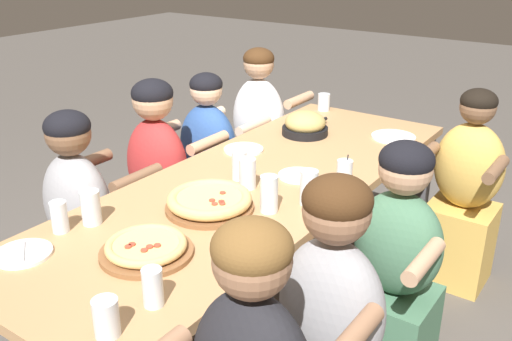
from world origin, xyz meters
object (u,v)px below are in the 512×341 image
(pizza_board_second, at_px, (210,201))
(diner_far_center, at_px, (160,195))
(diner_near_right, at_px, (464,199))
(empty_plate_a, at_px, (298,175))
(cocktail_glass_blue, at_px, (345,172))
(pizza_board_main, at_px, (146,248))
(drinking_glass_f, at_px, (91,209))
(empty_plate_d, at_px, (23,254))
(drinking_glass_g, at_px, (324,103))
(drinking_glass_b, at_px, (309,189))
(drinking_glass_c, at_px, (247,175))
(drinking_glass_h, at_px, (107,320))
(skillet_bowl, at_px, (305,125))
(drinking_glass_d, at_px, (239,167))
(diner_far_midright, at_px, (210,176))
(drinking_glass_e, at_px, (269,196))
(diner_far_right, at_px, (259,147))
(empty_plate_c, at_px, (393,137))
(empty_plate_b, at_px, (244,149))
(drinking_glass_i, at_px, (153,289))
(diner_near_center, at_px, (393,280))
(diner_far_midleft, at_px, (83,238))
(drinking_glass_a, at_px, (60,218))

(pizza_board_second, bearing_deg, diner_far_center, 59.92)
(diner_near_right, relative_size, diner_far_center, 0.95)
(empty_plate_a, bearing_deg, cocktail_glass_blue, -66.72)
(diner_near_right, bearing_deg, cocktail_glass_blue, 66.66)
(pizza_board_main, height_order, drinking_glass_f, drinking_glass_f)
(empty_plate_d, bearing_deg, diner_far_center, 19.84)
(drinking_glass_g, bearing_deg, diner_near_right, -98.18)
(drinking_glass_b, xyz_separation_m, drinking_glass_c, (-0.01, 0.29, -0.00))
(drinking_glass_c, distance_m, drinking_glass_h, 1.04)
(cocktail_glass_blue, bearing_deg, skillet_bowl, 46.12)
(pizza_board_second, distance_m, drinking_glass_d, 0.33)
(drinking_glass_d, relative_size, diner_far_midright, 0.12)
(drinking_glass_e, bearing_deg, cocktail_glass_blue, -12.96)
(diner_far_right, bearing_deg, pizza_board_main, -67.22)
(empty_plate_c, xyz_separation_m, diner_far_center, (-0.85, 0.92, -0.27))
(empty_plate_b, bearing_deg, drinking_glass_g, 1.24)
(drinking_glass_d, height_order, diner_near_right, diner_near_right)
(empty_plate_b, distance_m, drinking_glass_h, 1.46)
(skillet_bowl, bearing_deg, diner_near_right, -67.34)
(cocktail_glass_blue, height_order, diner_far_center, diner_far_center)
(drinking_glass_e, relative_size, drinking_glass_i, 1.24)
(drinking_glass_h, height_order, diner_far_center, diner_far_center)
(drinking_glass_d, bearing_deg, drinking_glass_i, -158.53)
(pizza_board_main, height_order, diner_far_center, diner_far_center)
(drinking_glass_b, height_order, diner_far_right, diner_far_right)
(empty_plate_b, xyz_separation_m, diner_far_right, (0.68, 0.38, -0.27))
(drinking_glass_c, bearing_deg, diner_near_center, -79.06)
(drinking_glass_e, xyz_separation_m, drinking_glass_i, (-0.70, -0.06, -0.01))
(empty_plate_c, distance_m, drinking_glass_g, 0.61)
(diner_far_center, bearing_deg, empty_plate_a, 7.40)
(cocktail_glass_blue, xyz_separation_m, diner_far_center, (-0.18, 0.96, -0.30))
(empty_plate_b, xyz_separation_m, diner_far_midleft, (-0.74, 0.38, -0.29))
(drinking_glass_e, bearing_deg, drinking_glass_a, 137.14)
(pizza_board_main, relative_size, drinking_glass_c, 2.41)
(drinking_glass_c, relative_size, drinking_glass_i, 1.11)
(drinking_glass_e, relative_size, drinking_glass_g, 1.43)
(pizza_board_main, distance_m, drinking_glass_i, 0.29)
(drinking_glass_h, distance_m, diner_far_midleft, 1.16)
(skillet_bowl, height_order, drinking_glass_b, drinking_glass_b)
(diner_far_right, xyz_separation_m, diner_far_center, (-0.91, 0.00, 0.00))
(drinking_glass_i, relative_size, diner_far_center, 0.10)
(pizza_board_main, height_order, empty_plate_b, pizza_board_main)
(drinking_glass_a, relative_size, drinking_glass_f, 0.90)
(diner_far_midright, bearing_deg, drinking_glass_i, -55.94)
(pizza_board_main, bearing_deg, skillet_bowl, 8.34)
(empty_plate_d, distance_m, drinking_glass_c, 0.94)
(empty_plate_a, relative_size, drinking_glass_i, 1.52)
(drinking_glass_b, xyz_separation_m, diner_far_midright, (0.52, 0.95, -0.36))
(empty_plate_d, height_order, drinking_glass_d, drinking_glass_d)
(drinking_glass_d, distance_m, diner_near_right, 1.31)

